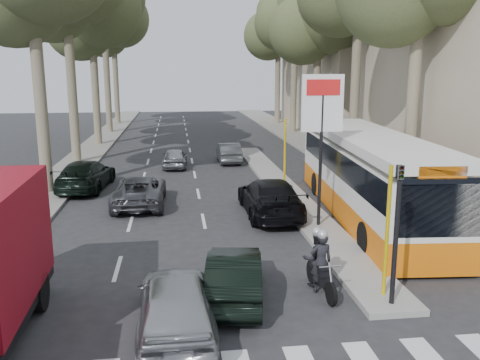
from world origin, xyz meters
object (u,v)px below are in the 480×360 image
object	(u,v)px
dark_hatchback	(234,275)
motorcycle	(319,262)
silver_hatchback	(176,303)
city_bus	(369,174)

from	to	relation	value
dark_hatchback	motorcycle	world-z (taller)	motorcycle
silver_hatchback	city_bus	xyz separation A→B (m)	(7.59, 8.28, 1.05)
silver_hatchback	city_bus	distance (m)	11.28
silver_hatchback	city_bus	size ratio (longest dim) A/B	0.33
silver_hatchback	dark_hatchback	world-z (taller)	silver_hatchback
dark_hatchback	motorcycle	distance (m)	2.29
dark_hatchback	city_bus	world-z (taller)	city_bus
silver_hatchback	motorcycle	distance (m)	4.17
city_bus	motorcycle	xyz separation A→B (m)	(-3.83, -6.46, -0.97)
dark_hatchback	city_bus	xyz separation A→B (m)	(6.10, 6.69, 1.13)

